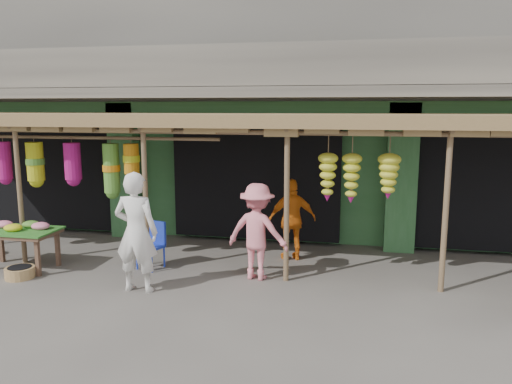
% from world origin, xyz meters
% --- Properties ---
extents(ground, '(80.00, 80.00, 0.00)m').
position_xyz_m(ground, '(0.00, 0.00, 0.00)').
color(ground, '#514C47').
rests_on(ground, ground).
extents(building, '(16.40, 6.80, 7.00)m').
position_xyz_m(building, '(-0.00, 4.87, 3.37)').
color(building, gray).
rests_on(building, ground).
extents(awning, '(14.00, 2.70, 2.79)m').
position_xyz_m(awning, '(-0.15, 0.81, 2.58)').
color(awning, brown).
rests_on(awning, ground).
extents(flower_table, '(1.43, 0.84, 0.86)m').
position_xyz_m(flower_table, '(-3.83, -0.53, 0.69)').
color(flower_table, brown).
rests_on(flower_table, ground).
extents(blue_chair, '(0.51, 0.51, 0.85)m').
position_xyz_m(blue_chair, '(-1.49, 0.03, 0.47)').
color(blue_chair, '#1B32B3').
rests_on(blue_chair, ground).
extents(basket_mid, '(0.50, 0.50, 0.19)m').
position_xyz_m(basket_mid, '(-3.51, -1.00, 0.09)').
color(basket_mid, olive).
rests_on(basket_mid, ground).
extents(person_front, '(0.71, 0.47, 1.93)m').
position_xyz_m(person_front, '(-1.25, -1.14, 0.96)').
color(person_front, white).
rests_on(person_front, ground).
extents(person_vendor, '(1.00, 0.68, 1.57)m').
position_xyz_m(person_vendor, '(0.94, 1.01, 0.79)').
color(person_vendor, orange).
rests_on(person_vendor, ground).
extents(person_shopper, '(1.16, 0.79, 1.65)m').
position_xyz_m(person_shopper, '(0.50, -0.18, 0.83)').
color(person_shopper, pink).
rests_on(person_shopper, ground).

